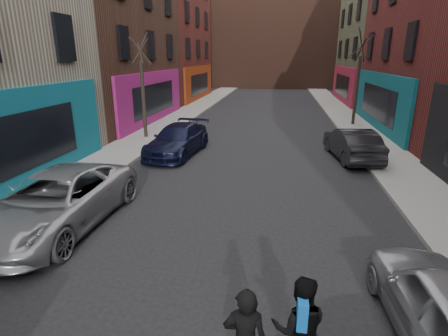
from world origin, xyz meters
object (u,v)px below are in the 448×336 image
(tree_left_far, at_px, (142,78))
(pedestrian, at_px, (299,329))
(parked_left_end, at_px, (178,140))
(parked_right_end, at_px, (352,144))
(parked_left_far, at_px, (57,201))
(tree_right_far, at_px, (359,72))

(tree_left_far, distance_m, pedestrian, 16.64)
(tree_left_far, xyz_separation_m, parked_left_end, (2.73, -2.86, -2.68))
(tree_left_far, relative_size, parked_left_end, 1.35)
(parked_right_end, height_order, pedestrian, pedestrian)
(parked_left_end, bearing_deg, parked_right_end, 9.23)
(tree_left_far, height_order, pedestrian, tree_left_far)
(parked_left_far, relative_size, parked_left_end, 1.13)
(parked_left_far, distance_m, pedestrian, 7.36)
(parked_left_far, bearing_deg, tree_left_far, 99.85)
(tree_right_far, height_order, parked_left_end, tree_right_far)
(pedestrian, bearing_deg, tree_right_far, -102.57)
(tree_right_far, height_order, parked_left_far, tree_right_far)
(tree_right_far, bearing_deg, parked_left_far, -123.02)
(parked_left_far, bearing_deg, parked_right_end, 43.06)
(parked_left_far, xyz_separation_m, parked_right_end, (9.18, 8.20, -0.04))
(parked_left_end, relative_size, pedestrian, 2.91)
(parked_left_far, distance_m, parked_left_end, 7.83)
(parked_left_far, height_order, pedestrian, pedestrian)
(pedestrian, bearing_deg, parked_right_end, -103.64)
(tree_right_far, bearing_deg, parked_right_end, -100.91)
(parked_left_end, relative_size, parked_right_end, 1.11)
(tree_left_far, xyz_separation_m, parked_left_far, (1.60, -10.62, -2.62))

